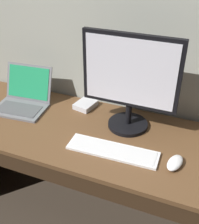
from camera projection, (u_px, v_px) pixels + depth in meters
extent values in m
plane|color=#382D23|center=(89.00, 214.00, 1.99)|extent=(14.00, 14.00, 0.00)
cube|color=brown|center=(86.00, 132.00, 1.61)|extent=(1.79, 0.64, 0.03)
cube|color=#322113|center=(61.00, 177.00, 1.41)|extent=(1.72, 0.02, 0.10)
cube|color=slate|center=(20.00, 109.00, 1.78)|extent=(0.33, 0.24, 0.01)
cube|color=#505054|center=(19.00, 109.00, 1.77)|extent=(0.27, 0.16, 0.00)
cube|color=slate|center=(29.00, 82.00, 1.84)|extent=(0.31, 0.12, 0.22)
cube|color=#23935B|center=(28.00, 82.00, 1.83)|extent=(0.28, 0.10, 0.19)
cylinder|color=black|center=(128.00, 124.00, 1.64)|extent=(0.22, 0.22, 0.02)
cylinder|color=black|center=(128.00, 113.00, 1.60)|extent=(0.03, 0.03, 0.13)
cube|color=black|center=(130.00, 72.00, 1.45)|extent=(0.51, 0.03, 0.39)
cube|color=silver|center=(130.00, 73.00, 1.43)|extent=(0.47, 0.00, 0.35)
cube|color=white|center=(113.00, 151.00, 1.45)|extent=(0.47, 0.14, 0.01)
cube|color=silver|center=(113.00, 149.00, 1.44)|extent=(0.44, 0.12, 0.00)
ellipsoid|color=white|center=(175.00, 163.00, 1.36)|extent=(0.09, 0.13, 0.03)
cube|color=silver|center=(86.00, 105.00, 1.81)|extent=(0.13, 0.15, 0.03)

